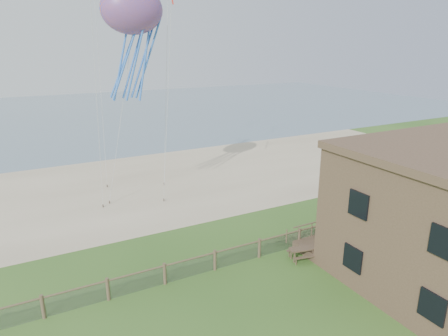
% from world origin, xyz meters
% --- Properties ---
extents(ground, '(160.00, 160.00, 0.00)m').
position_xyz_m(ground, '(0.00, 0.00, 0.00)').
color(ground, '#2D531C').
rests_on(ground, ground).
extents(sand_beach, '(72.00, 20.00, 0.02)m').
position_xyz_m(sand_beach, '(0.00, 22.00, 0.00)').
color(sand_beach, tan).
rests_on(sand_beach, ground).
extents(ocean, '(160.00, 68.00, 0.02)m').
position_xyz_m(ocean, '(0.00, 66.00, 0.00)').
color(ocean, slate).
rests_on(ocean, ground).
extents(chainlink_fence, '(36.20, 0.20, 1.25)m').
position_xyz_m(chainlink_fence, '(0.00, 6.00, 0.55)').
color(chainlink_fence, brown).
rests_on(chainlink_fence, ground).
extents(motel_deck, '(15.00, 2.00, 0.50)m').
position_xyz_m(motel_deck, '(13.00, 5.00, 0.25)').
color(motel_deck, brown).
rests_on(motel_deck, ground).
extents(picnic_table, '(1.77, 1.48, 0.66)m').
position_xyz_m(picnic_table, '(5.14, 4.59, 0.33)').
color(picnic_table, brown).
rests_on(picnic_table, ground).
extents(octopus_kite, '(4.14, 3.13, 7.96)m').
position_xyz_m(octopus_kite, '(-1.06, 15.93, 12.52)').
color(octopus_kite, orange).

